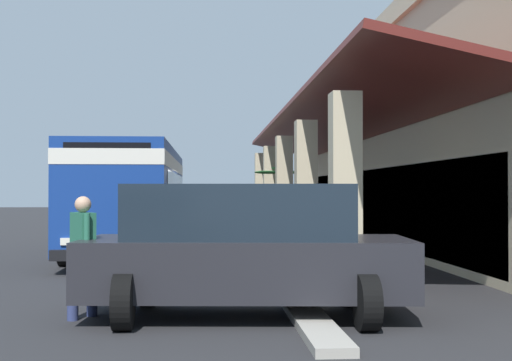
# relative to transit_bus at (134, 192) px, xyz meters

# --- Properties ---
(ground) EXTENTS (120.00, 120.00, 0.00)m
(ground) POSITION_rel_transit_bus_xyz_m (0.29, 9.32, -1.85)
(ground) COLOR #262628
(curb_strip) EXTENTS (30.81, 0.50, 0.12)m
(curb_strip) POSITION_rel_transit_bus_xyz_m (-1.97, 3.70, -1.79)
(curb_strip) COLOR #9E998E
(curb_strip) RESTS_ON ground
(transit_bus) EXTENTS (11.21, 2.86, 3.34)m
(transit_bus) POSITION_rel_transit_bus_xyz_m (0.00, 0.00, 0.00)
(transit_bus) COLOR navy
(transit_bus) RESTS_ON ground
(parked_suv_charcoal) EXTENTS (2.97, 4.94, 1.97)m
(parked_suv_charcoal) POSITION_rel_transit_bus_xyz_m (10.86, 2.80, -0.84)
(parked_suv_charcoal) COLOR #232328
(parked_suv_charcoal) RESTS_ON ground
(pedestrian) EXTENTS (0.68, 0.45, 1.79)m
(pedestrian) POSITION_rel_transit_bus_xyz_m (10.76, 0.42, -0.83)
(pedestrian) COLOR navy
(pedestrian) RESTS_ON ground
(potted_palm) EXTENTS (1.90, 1.99, 2.87)m
(potted_palm) POSITION_rel_transit_bus_xyz_m (-6.05, 5.13, -1.25)
(potted_palm) COLOR brown
(potted_palm) RESTS_ON ground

